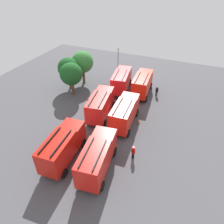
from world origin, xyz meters
name	(u,v)px	position (x,y,z in m)	size (l,w,h in m)	color
ground_plane	(112,120)	(0.00, 0.00, 0.00)	(54.82, 54.82, 0.00)	#4C4C51
fire_truck_0	(97,157)	(-9.15, -2.16, 2.15)	(7.45, 3.50, 3.88)	red
fire_truck_1	(125,112)	(-0.33, -2.07, 2.15)	(7.34, 3.14, 3.88)	red
fire_truck_2	(142,83)	(8.97, -1.91, 2.15)	(7.37, 3.22, 3.88)	red
fire_truck_3	(63,146)	(-9.25, 2.16, 2.15)	(7.37, 3.21, 3.88)	red
fire_truck_4	(100,104)	(0.17, 1.92, 2.15)	(7.49, 3.66, 3.88)	red
fire_truck_5	(122,80)	(8.72, 1.86, 2.15)	(7.50, 3.71, 3.88)	red
firefighter_0	(157,91)	(9.50, -4.49, 0.98)	(0.33, 0.46, 1.75)	black
firefighter_1	(133,152)	(-5.99, -5.25, 1.05)	(0.42, 0.48, 1.84)	black
firefighter_2	(122,101)	(4.12, 0.00, 0.90)	(0.46, 0.33, 1.62)	black
firefighter_3	(89,102)	(1.47, 4.65, 1.02)	(0.47, 0.46, 1.80)	black
tree_0	(71,74)	(4.04, 9.17, 3.98)	(3.82, 3.82, 5.92)	brown
tree_1	(68,68)	(6.03, 11.00, 3.92)	(3.76, 3.76, 5.82)	brown
tree_2	(82,62)	(8.86, 9.72, 4.19)	(4.02, 4.02, 6.23)	brown
traffic_cone_0	(139,122)	(0.76, -3.96, 0.29)	(0.41, 0.41, 0.59)	#F2600C
lamppost	(118,59)	(14.78, 4.95, 3.50)	(0.36, 0.36, 5.90)	slate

